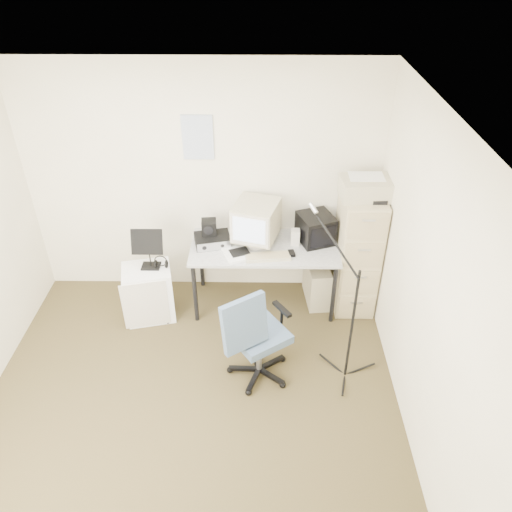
{
  "coord_description": "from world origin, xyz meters",
  "views": [
    {
      "loc": [
        0.6,
        -2.79,
        3.51
      ],
      "look_at": [
        0.55,
        0.95,
        0.95
      ],
      "focal_mm": 35.0,
      "sensor_mm": 36.0,
      "label": 1
    }
  ],
  "objects_px": {
    "filing_cabinet": "(357,252)",
    "office_chair": "(259,333)",
    "side_cart": "(149,293)",
    "desk": "(264,275)"
  },
  "relations": [
    {
      "from": "filing_cabinet",
      "to": "side_cart",
      "type": "bearing_deg",
      "value": -173.18
    },
    {
      "from": "filing_cabinet",
      "to": "office_chair",
      "type": "xyz_separation_m",
      "value": [
        -1.0,
        -1.07,
        -0.15
      ]
    },
    {
      "from": "filing_cabinet",
      "to": "office_chair",
      "type": "distance_m",
      "value": 1.47
    },
    {
      "from": "office_chair",
      "to": "side_cart",
      "type": "bearing_deg",
      "value": 110.31
    },
    {
      "from": "office_chair",
      "to": "side_cart",
      "type": "relative_size",
      "value": 1.69
    },
    {
      "from": "filing_cabinet",
      "to": "side_cart",
      "type": "distance_m",
      "value": 2.18
    },
    {
      "from": "desk",
      "to": "office_chair",
      "type": "xyz_separation_m",
      "value": [
        -0.05,
        -1.04,
        0.14
      ]
    },
    {
      "from": "desk",
      "to": "filing_cabinet",
      "type": "bearing_deg",
      "value": 1.81
    },
    {
      "from": "desk",
      "to": "office_chair",
      "type": "height_order",
      "value": "office_chair"
    },
    {
      "from": "filing_cabinet",
      "to": "desk",
      "type": "bearing_deg",
      "value": -178.19
    }
  ]
}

